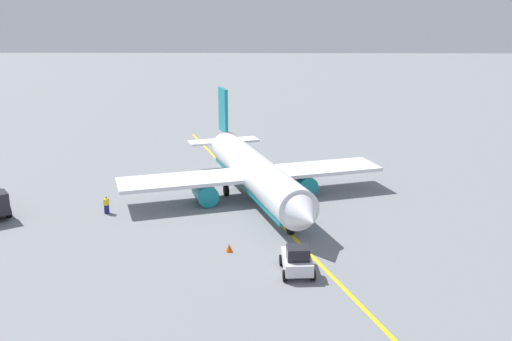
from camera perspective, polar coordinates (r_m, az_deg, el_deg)
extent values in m
plane|color=slate|center=(58.13, 0.00, -2.85)|extent=(400.00, 400.00, 0.00)
cylinder|color=white|center=(57.30, 0.00, -0.21)|extent=(23.51, 10.75, 3.56)
cube|color=teal|center=(57.58, 0.00, -1.15)|extent=(22.07, 9.73, 1.00)
cone|color=white|center=(45.58, 4.95, -4.54)|extent=(4.18, 4.27, 3.42)
cone|color=white|center=(70.05, -3.37, 3.03)|extent=(5.30, 4.31, 3.03)
cube|color=teal|center=(68.68, -3.29, 6.03)|extent=(3.15, 1.34, 5.20)
cube|color=white|center=(69.42, -3.24, 2.95)|extent=(4.90, 8.73, 0.24)
cube|color=white|center=(58.34, -0.29, -0.37)|extent=(13.02, 27.24, 0.36)
cylinder|color=teal|center=(59.66, 4.71, -1.31)|extent=(3.70, 2.99, 2.10)
cylinder|color=teal|center=(56.71, -5.08, -2.24)|extent=(3.70, 2.99, 2.10)
cylinder|color=#4C4C51|center=(49.01, 3.45, -5.09)|extent=(0.24, 0.24, 1.16)
cylinder|color=black|center=(49.22, 3.44, -5.72)|extent=(1.17, 0.72, 1.10)
cylinder|color=#4C4C51|center=(60.37, 1.79, -1.01)|extent=(0.24, 0.24, 1.16)
cylinder|color=black|center=(60.54, 1.78, -1.54)|extent=(1.17, 0.72, 1.10)
cylinder|color=#4C4C51|center=(58.93, -3.00, -1.45)|extent=(0.24, 0.24, 1.16)
cylinder|color=black|center=(59.11, -2.99, -1.99)|extent=(1.17, 0.72, 1.10)
cylinder|color=black|center=(57.71, -23.41, -3.76)|extent=(1.10, 0.93, 1.10)
cube|color=silver|center=(42.28, 4.09, -9.03)|extent=(3.72, 2.23, 0.90)
cube|color=black|center=(41.46, 4.20, -8.19)|extent=(1.50, 1.69, 0.90)
cylinder|color=black|center=(43.54, 2.55, -8.89)|extent=(0.82, 0.35, 0.80)
cylinder|color=black|center=(43.77, 5.19, -8.81)|extent=(0.82, 0.35, 0.80)
cylinder|color=black|center=(41.21, 2.90, -10.40)|extent=(0.82, 0.35, 0.80)
cylinder|color=black|center=(41.44, 5.69, -10.30)|extent=(0.82, 0.35, 0.80)
cube|color=navy|center=(55.79, -14.63, -3.73)|extent=(0.47, 0.37, 0.85)
cube|color=yellow|center=(55.56, -14.68, -3.03)|extent=(0.56, 0.42, 0.60)
sphere|color=tan|center=(55.42, -14.72, -2.59)|extent=(0.24, 0.24, 0.24)
cone|color=#F2590F|center=(45.83, -2.70, -7.69)|extent=(0.58, 0.58, 0.65)
cube|color=yellow|center=(58.12, 0.00, -2.84)|extent=(62.11, 20.67, 0.01)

